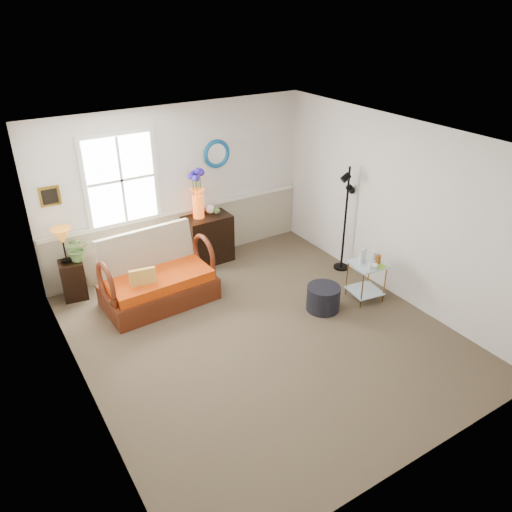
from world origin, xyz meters
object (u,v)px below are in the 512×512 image
loveseat (157,271)px  side_table (366,281)px  cabinet (208,239)px  ottoman (323,298)px  lamp_stand (73,280)px  floor_lamp (345,220)px

loveseat → side_table: 3.04m
cabinet → ottoman: bearing=-73.3°
cabinet → side_table: (1.41, -2.31, -0.12)m
lamp_stand → ottoman: size_ratio=1.23×
lamp_stand → floor_lamp: size_ratio=0.34×
loveseat → cabinet: loveseat is taller
loveseat → ottoman: (1.91, -1.43, -0.33)m
cabinet → loveseat: bearing=-148.0°
ottoman → floor_lamp: bearing=37.7°
loveseat → side_table: bearing=-32.9°
side_table → floor_lamp: floor_lamp is taller
cabinet → side_table: cabinet is taller
cabinet → floor_lamp: (1.74, -1.41, 0.46)m
loveseat → floor_lamp: 3.03m
loveseat → lamp_stand: loveseat is taller
loveseat → ottoman: bearing=-39.4°
loveseat → cabinet: bearing=30.4°
loveseat → cabinet: size_ratio=1.92×
loveseat → floor_lamp: size_ratio=0.90×
lamp_stand → cabinet: bearing=-0.2°
loveseat → side_table: size_ratio=2.69×
loveseat → ottoman: 2.41m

